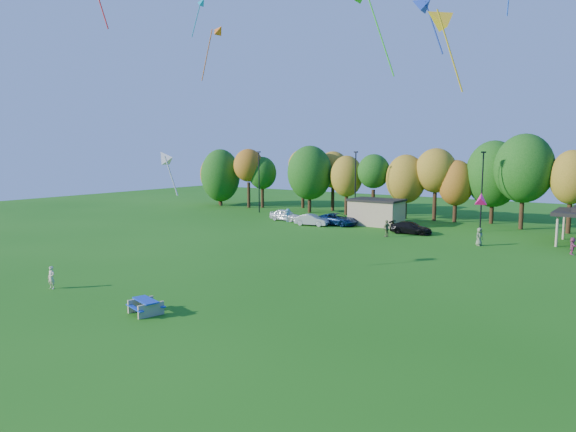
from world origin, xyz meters
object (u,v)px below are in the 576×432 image
Objects in this scene: picnic_table at (146,305)px; car_d at (411,228)px; car_a at (286,215)px; car_b at (312,220)px; kite_flyer at (51,278)px; car_c at (337,219)px.

car_d is (1.66, 35.51, 0.19)m from picnic_table.
car_b is (5.25, -1.84, -0.06)m from car_a.
kite_flyer is at bearing -167.47° from car_a.
car_c is (1.00, 36.80, -0.03)m from kite_flyer.
kite_flyer reaches higher than car_b.
picnic_table is 0.53× the size of car_b.
kite_flyer is (-9.34, -0.11, 0.29)m from picnic_table.
picnic_table is at bearing -161.73° from car_c.
car_b is 0.80× the size of car_c.
car_b is at bearing 88.61° from car_d.
car_a is (-6.67, 36.54, -0.01)m from kite_flyer.
picnic_table is 37.63m from car_c.
car_c reaches higher than picnic_table.
kite_flyer reaches higher than picnic_table.
car_d reaches higher than picnic_table.
car_a is at bearing 81.41° from car_d.
car_d is at bearing -95.56° from car_b.
kite_flyer is 0.36× the size of car_b.
car_c reaches higher than car_b.
car_c is at bearing 118.17° from picnic_table.
car_a is at bearing 129.08° from picnic_table.
kite_flyer reaches higher than car_a.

